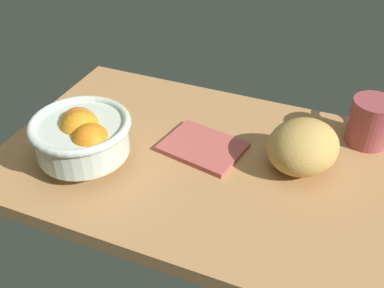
{
  "coord_description": "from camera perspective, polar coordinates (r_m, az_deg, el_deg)",
  "views": [
    {
      "loc": [
        -25.72,
        66.1,
        57.12
      ],
      "look_at": [
        0.23,
        2.66,
        5.0
      ],
      "focal_mm": 41.78,
      "sensor_mm": 36.0,
      "label": 1
    }
  ],
  "objects": [
    {
      "name": "mug",
      "position": [
        1.0,
        21.79,
        2.76
      ],
      "size": [
        8.86,
        13.36,
        9.91
      ],
      "color": "#A04549",
      "rests_on": "ground"
    },
    {
      "name": "napkin_folded",
      "position": [
        0.93,
        1.49,
        -0.4
      ],
      "size": [
        17.94,
        14.94,
        1.06
      ],
      "primitive_type": "cube",
      "rotation": [
        0.0,
        0.0,
        -0.19
      ],
      "color": "#B4514B",
      "rests_on": "ground"
    },
    {
      "name": "ground_plane",
      "position": [
        0.92,
        0.76,
        -2.33
      ],
      "size": [
        79.9,
        52.9,
        3.0
      ],
      "primitive_type": "cube",
      "color": "#AF7C4B"
    },
    {
      "name": "fruit_bowl",
      "position": [
        0.88,
        -13.86,
        1.18
      ],
      "size": [
        19.49,
        19.49,
        11.58
      ],
      "color": "silver",
      "rests_on": "ground"
    },
    {
      "name": "bread_loaf",
      "position": [
        0.88,
        13.97,
        -0.33
      ],
      "size": [
        18.13,
        18.95,
        9.99
      ],
      "primitive_type": "ellipsoid",
      "rotation": [
        0.0,
        0.0,
        1.13
      ],
      "color": "tan",
      "rests_on": "ground"
    }
  ]
}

